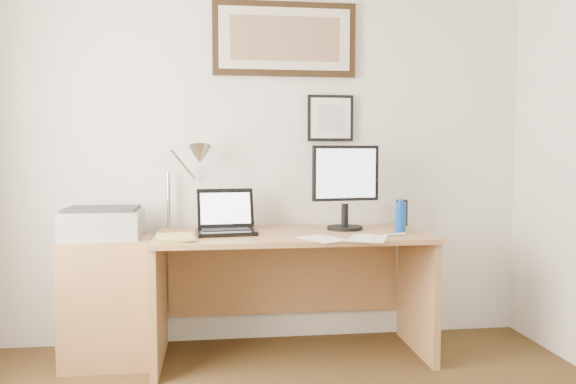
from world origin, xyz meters
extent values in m
cube|color=white|center=(0.00, 2.00, 1.25)|extent=(3.50, 0.02, 2.50)
cube|color=#A37244|center=(-0.92, 1.68, 0.36)|extent=(0.50, 0.40, 0.73)
cylinder|color=#0C3FA5|center=(0.79, 1.54, 0.84)|extent=(0.06, 0.06, 0.18)
cylinder|color=#0C3FA5|center=(0.79, 1.54, 0.94)|extent=(0.03, 0.03, 0.02)
cube|color=black|center=(0.91, 1.88, 0.83)|extent=(0.09, 0.09, 0.17)
cube|color=white|center=(0.29, 1.38, 0.75)|extent=(0.29, 0.33, 0.00)
cube|color=white|center=(0.54, 1.35, 0.75)|extent=(0.30, 0.34, 0.00)
cube|color=#F7E675|center=(0.57, 1.44, 0.76)|extent=(0.09, 0.09, 0.01)
cylinder|color=white|center=(0.72, 1.44, 0.76)|extent=(0.14, 0.06, 0.02)
imported|color=#C3C05C|center=(-0.62, 1.45, 0.76)|extent=(0.24, 0.30, 0.02)
cube|color=#A37244|center=(0.15, 1.63, 0.73)|extent=(1.60, 0.70, 0.03)
cube|color=#A37244|center=(-0.63, 1.63, 0.36)|extent=(0.04, 0.65, 0.72)
cube|color=#A37244|center=(0.93, 1.63, 0.36)|extent=(0.04, 0.65, 0.72)
cube|color=#A37244|center=(0.15, 1.96, 0.45)|extent=(1.50, 0.03, 0.55)
cube|color=black|center=(-0.24, 1.63, 0.76)|extent=(0.36, 0.28, 0.02)
cube|color=black|center=(-0.24, 1.66, 0.78)|extent=(0.29, 0.16, 0.00)
cube|color=black|center=(-0.24, 1.76, 0.89)|extent=(0.35, 0.11, 0.23)
cube|color=white|center=(-0.24, 1.75, 0.89)|extent=(0.30, 0.08, 0.18)
cylinder|color=black|center=(0.50, 1.74, 0.76)|extent=(0.22, 0.22, 0.02)
cylinder|color=black|center=(0.50, 1.74, 0.84)|extent=(0.04, 0.04, 0.14)
cube|color=black|center=(0.50, 1.73, 1.10)|extent=(0.42, 0.08, 0.34)
cube|color=silver|center=(0.50, 1.71, 1.10)|extent=(0.38, 0.05, 0.30)
cube|color=#A3A3A5|center=(-0.95, 1.71, 0.81)|extent=(0.44, 0.34, 0.16)
cube|color=#2D2D2D|center=(-0.95, 1.71, 0.90)|extent=(0.40, 0.30, 0.02)
cylinder|color=silver|center=(-0.59, 1.92, 0.93)|extent=(0.02, 0.02, 0.36)
cylinder|color=silver|center=(-0.49, 1.86, 1.15)|extent=(0.15, 0.23, 0.19)
cone|color=silver|center=(-0.39, 1.80, 1.21)|extent=(0.16, 0.18, 0.15)
cube|color=black|center=(0.15, 1.98, 1.95)|extent=(0.92, 0.03, 0.47)
cube|color=beige|center=(0.15, 1.96, 1.95)|extent=(0.84, 0.01, 0.39)
cube|color=#7F5E49|center=(0.15, 1.95, 1.95)|extent=(0.70, 0.00, 0.28)
cube|color=black|center=(0.45, 1.98, 1.45)|extent=(0.30, 0.02, 0.30)
cube|color=white|center=(0.45, 1.96, 1.45)|extent=(0.26, 0.00, 0.26)
cube|color=silver|center=(0.45, 1.96, 1.45)|extent=(0.17, 0.00, 0.17)
camera|label=1|loc=(-0.30, -1.64, 1.22)|focal=35.00mm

